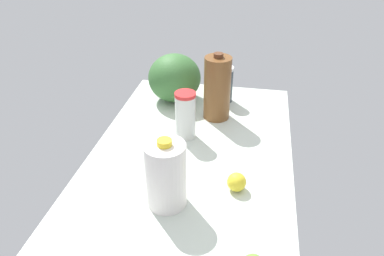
% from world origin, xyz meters
% --- Properties ---
extents(countertop, '(1.20, 0.76, 0.03)m').
position_xyz_m(countertop, '(0.00, 0.00, 0.01)').
color(countertop, silver).
rests_on(countertop, ground).
extents(chocolate_milk_jug, '(0.11, 0.11, 0.30)m').
position_xyz_m(chocolate_milk_jug, '(0.28, -0.06, 0.17)').
color(chocolate_milk_jug, brown).
rests_on(chocolate_milk_jug, countertop).
extents(tumbler_cup, '(0.08, 0.08, 0.20)m').
position_xyz_m(tumbler_cup, '(0.09, 0.04, 0.13)').
color(tumbler_cup, silver).
rests_on(tumbler_cup, countertop).
extents(milk_jug, '(0.13, 0.13, 0.24)m').
position_xyz_m(milk_jug, '(-0.30, 0.03, 0.14)').
color(milk_jug, white).
rests_on(milk_jug, countertop).
extents(watermelon, '(0.25, 0.25, 0.22)m').
position_xyz_m(watermelon, '(0.41, 0.16, 0.14)').
color(watermelon, '#386B33').
rests_on(watermelon, countertop).
extents(shaker_bottle, '(0.07, 0.07, 0.17)m').
position_xyz_m(shaker_bottle, '(0.44, -0.08, 0.12)').
color(shaker_bottle, '#2D363C').
rests_on(shaker_bottle, countertop).
extents(lemon_near_front, '(0.06, 0.06, 0.06)m').
position_xyz_m(lemon_near_front, '(-0.20, -0.19, 0.06)').
color(lemon_near_front, yellow).
rests_on(lemon_near_front, countertop).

